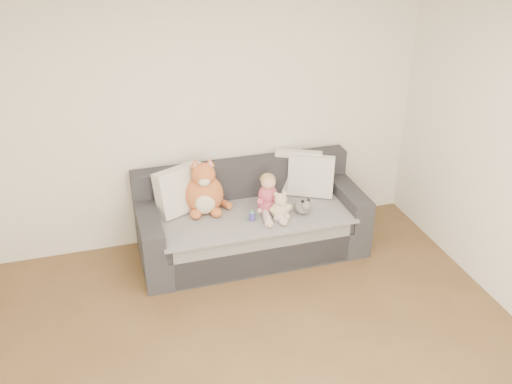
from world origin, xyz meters
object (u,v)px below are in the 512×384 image
at_px(plush_cat, 204,192).
at_px(sippy_cup, 252,215).
at_px(sofa, 251,223).
at_px(toddler, 269,198).
at_px(teddy_bear, 280,207).

relative_size(plush_cat, sippy_cup, 5.19).
height_order(plush_cat, sippy_cup, plush_cat).
height_order(sofa, toddler, toddler).
bearing_deg(sippy_cup, plush_cat, 141.64).
height_order(plush_cat, teddy_bear, plush_cat).
bearing_deg(sofa, teddy_bear, -48.87).
bearing_deg(teddy_bear, toddler, 123.78).
distance_m(toddler, teddy_bear, 0.15).
height_order(toddler, teddy_bear, toddler).
bearing_deg(sippy_cup, teddy_bear, -5.92).
bearing_deg(sippy_cup, sofa, 77.81).
xyz_separation_m(toddler, plush_cat, (-0.58, 0.22, 0.04)).
bearing_deg(plush_cat, teddy_bear, -20.10).
relative_size(toddler, teddy_bear, 1.47).
bearing_deg(plush_cat, toddler, -14.28).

